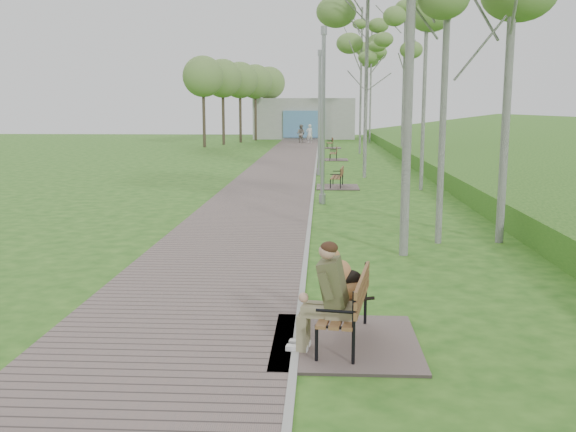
% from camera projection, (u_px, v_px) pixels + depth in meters
% --- Properties ---
extents(ground, '(120.00, 120.00, 0.00)m').
position_uv_depth(ground, '(307.00, 244.00, 14.94)').
color(ground, '#245617').
rests_on(ground, ground).
extents(walkway, '(3.50, 67.00, 0.04)m').
position_uv_depth(walkway, '(285.00, 163.00, 36.19)').
color(walkway, '#6D5C58').
rests_on(walkway, ground).
extents(kerb, '(0.10, 67.00, 0.05)m').
position_uv_depth(kerb, '(316.00, 163.00, 36.10)').
color(kerb, '#999993').
rests_on(kerb, ground).
extents(embankment, '(14.00, 70.00, 1.60)m').
position_uv_depth(embankment, '(542.00, 167.00, 34.00)').
color(embankment, '#5F9631').
rests_on(embankment, ground).
extents(building_north, '(10.00, 5.20, 4.00)m').
position_uv_depth(building_north, '(304.00, 119.00, 64.86)').
color(building_north, '#9E9E99').
rests_on(building_north, ground).
extents(bench_main, '(1.95, 2.17, 1.70)m').
position_uv_depth(bench_main, '(339.00, 310.00, 8.52)').
color(bench_main, '#6D5C58').
rests_on(bench_main, ground).
extents(bench_second, '(1.66, 1.84, 1.02)m').
position_uv_depth(bench_second, '(337.00, 183.00, 25.35)').
color(bench_second, '#6D5C58').
rests_on(bench_second, ground).
extents(bench_third, '(1.66, 1.85, 1.02)m').
position_uv_depth(bench_third, '(333.00, 157.00, 38.50)').
color(bench_third, '#6D5C58').
rests_on(bench_third, ground).
extents(bench_far, '(1.63, 1.81, 1.00)m').
position_uv_depth(bench_far, '(330.00, 146.00, 49.63)').
color(bench_far, '#6D5C58').
rests_on(bench_far, ground).
extents(lamp_post_near, '(0.22, 0.22, 5.67)m').
position_uv_depth(lamp_post_near, '(323.00, 123.00, 20.65)').
color(lamp_post_near, '#919398').
rests_on(lamp_post_near, ground).
extents(lamp_post_second, '(0.22, 0.22, 5.71)m').
position_uv_depth(lamp_post_second, '(319.00, 118.00, 29.54)').
color(lamp_post_second, '#919398').
rests_on(lamp_post_second, ground).
extents(lamp_post_third, '(0.20, 0.20, 5.12)m').
position_uv_depth(lamp_post_third, '(321.00, 119.00, 39.80)').
color(lamp_post_third, '#919398').
rests_on(lamp_post_third, ground).
extents(pedestrian_near, '(0.72, 0.62, 1.67)m').
position_uv_depth(pedestrian_near, '(309.00, 134.00, 56.00)').
color(pedestrian_near, silver).
rests_on(pedestrian_near, ground).
extents(pedestrian_far, '(0.96, 0.86, 1.62)m').
position_uv_depth(pedestrian_far, '(301.00, 134.00, 56.58)').
color(pedestrian_far, gray).
rests_on(pedestrian_far, ground).
extents(birch_mid_c, '(2.49, 2.49, 7.40)m').
position_uv_depth(birch_mid_c, '(366.00, 62.00, 38.84)').
color(birch_mid_c, silver).
rests_on(birch_mid_c, ground).
extents(birch_far_a, '(2.54, 2.54, 9.78)m').
position_uv_depth(birch_far_a, '(405.00, 30.00, 38.22)').
color(birch_far_a, silver).
rests_on(birch_far_a, ground).
extents(birch_far_b, '(2.56, 2.56, 10.05)m').
position_uv_depth(birch_far_b, '(362.00, 35.00, 42.53)').
color(birch_far_b, silver).
rests_on(birch_far_b, ground).
extents(birch_distant_b, '(2.57, 2.57, 10.35)m').
position_uv_depth(birch_distant_b, '(371.00, 49.00, 55.34)').
color(birch_distant_b, silver).
rests_on(birch_distant_b, ground).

